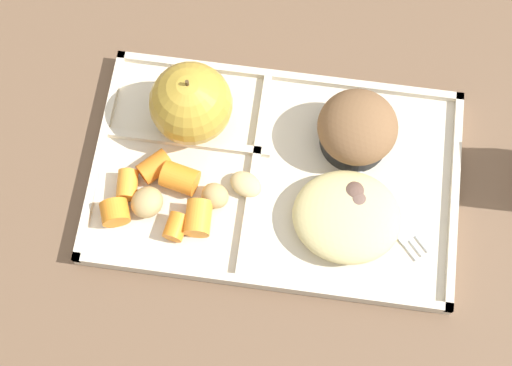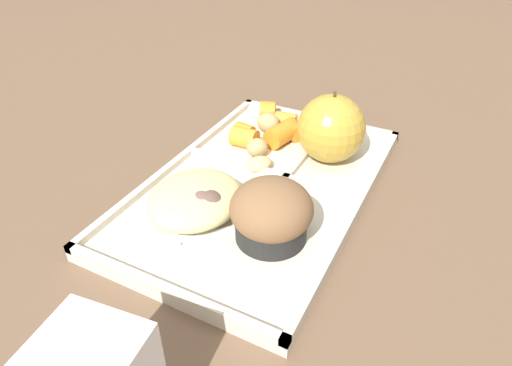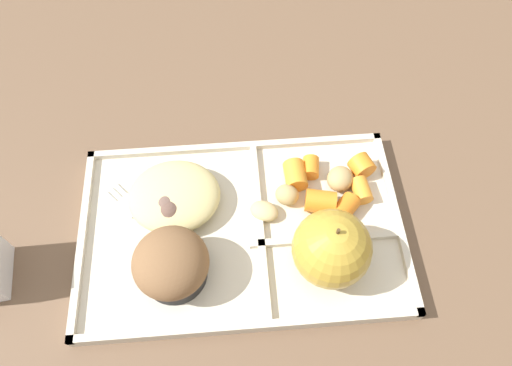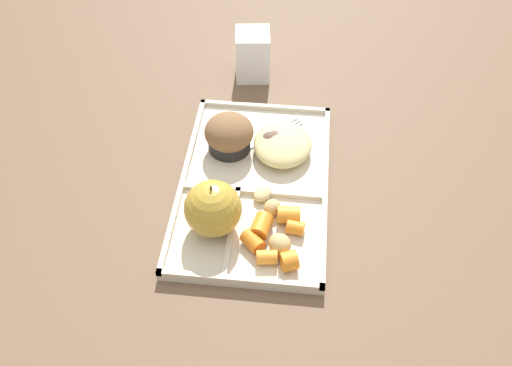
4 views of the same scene
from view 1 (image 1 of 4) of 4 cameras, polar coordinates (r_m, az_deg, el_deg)
name	(u,v)px [view 1 (image 1 of 4)]	position (r m, az deg, el deg)	size (l,w,h in m)	color
ground	(275,179)	(0.78, 1.44, 0.27)	(6.00, 6.00, 0.00)	brown
lunch_tray	(274,177)	(0.77, 1.37, 0.46)	(0.37, 0.23, 0.02)	beige
green_apple	(191,104)	(0.75, -4.94, 5.99)	(0.08, 0.08, 0.09)	#B79333
bran_muffin	(357,129)	(0.76, 7.62, 4.04)	(0.08, 0.08, 0.06)	black
carrot_slice_small	(115,212)	(0.75, -10.60, -2.20)	(0.03, 0.03, 0.02)	orange
carrot_slice_near_corner	(127,185)	(0.76, -9.69, -0.14)	(0.02, 0.02, 0.03)	orange
carrot_slice_back	(180,178)	(0.75, -5.78, 0.36)	(0.03, 0.03, 0.03)	orange
carrot_slice_tilted	(155,167)	(0.76, -7.65, 1.24)	(0.02, 0.02, 0.03)	orange
carrot_slice_center	(176,227)	(0.74, -6.07, -3.31)	(0.02, 0.02, 0.03)	orange
carrot_slice_edge	(198,218)	(0.74, -4.39, -2.65)	(0.03, 0.03, 0.03)	orange
potato_chunk_wedge	(215,196)	(0.75, -3.11, -0.96)	(0.03, 0.03, 0.02)	tan
potato_chunk_corner	(147,202)	(0.75, -8.23, -1.45)	(0.03, 0.03, 0.03)	tan
potato_chunk_browned	(246,184)	(0.75, -0.77, -0.10)	(0.03, 0.02, 0.02)	tan
egg_noodle_pile	(347,217)	(0.74, 6.88, -2.55)	(0.11, 0.10, 0.03)	#D6C684
meatball_back	(353,197)	(0.75, 7.30, -1.05)	(0.03, 0.03, 0.03)	brown
meatball_center	(345,219)	(0.74, 6.76, -2.69)	(0.03, 0.03, 0.03)	brown
meatball_front	(346,218)	(0.74, 6.78, -2.66)	(0.03, 0.03, 0.03)	#755B4C
meatball_side	(356,205)	(0.74, 7.57, -1.66)	(0.03, 0.03, 0.03)	brown
plastic_fork	(380,202)	(0.77, 9.33, -1.42)	(0.11, 0.12, 0.00)	silver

